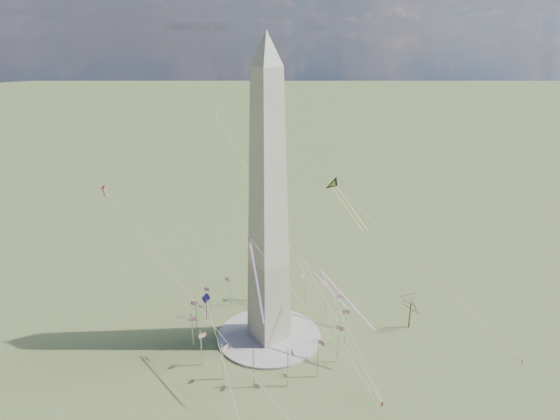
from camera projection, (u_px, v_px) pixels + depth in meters
ground at (269, 337)px, 173.46m from camera, size 2000.00×2000.00×0.00m
plaza at (269, 336)px, 173.32m from camera, size 36.00×36.00×0.80m
washington_monument at (268, 208)px, 156.92m from camera, size 15.56×15.56×100.00m
flagpole_ring at (269, 319)px, 170.95m from camera, size 54.40×54.40×13.00m
tree_near at (411, 301)px, 175.41m from camera, size 8.56×8.56×14.99m
person_east at (522, 361)px, 159.68m from camera, size 0.63×0.63×1.48m
person_centre at (382, 404)px, 141.50m from camera, size 1.00×0.67×1.58m
kite_delta_black at (335, 187)px, 183.28m from camera, size 7.18×19.41×16.22m
kite_diamond_purple at (206, 301)px, 155.13m from camera, size 1.72×3.15×9.83m
kite_streamer_left at (338, 288)px, 158.21m from camera, size 5.98×22.35×15.50m
kite_streamer_mid at (254, 266)px, 144.69m from camera, size 11.01×22.30×16.36m
kite_streamer_right at (317, 275)px, 182.72m from camera, size 6.22×21.23×14.79m
kite_small_red at (103, 189)px, 161.34m from camera, size 1.20×1.83×3.96m
kite_small_white at (217, 114)px, 186.27m from camera, size 1.64×1.60×4.67m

